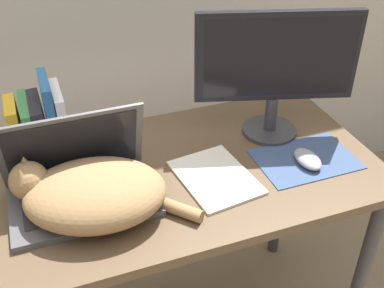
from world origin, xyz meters
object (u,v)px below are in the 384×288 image
(external_monitor, at_px, (276,67))
(cat, at_px, (91,193))
(book_row, at_px, (41,127))
(computer_mouse, at_px, (308,159))
(notepad, at_px, (215,177))
(laptop, at_px, (80,184))

(external_monitor, bearing_deg, cat, -163.18)
(book_row, bearing_deg, external_monitor, -9.32)
(computer_mouse, distance_m, book_row, 0.74)
(cat, distance_m, notepad, 0.34)
(computer_mouse, bearing_deg, external_monitor, 96.88)
(book_row, relative_size, notepad, 0.93)
(laptop, distance_m, computer_mouse, 0.62)
(notepad, bearing_deg, external_monitor, 32.35)
(external_monitor, distance_m, book_row, 0.67)
(laptop, height_order, computer_mouse, laptop)
(laptop, relative_size, cat, 0.83)
(cat, bearing_deg, laptop, 104.97)
(book_row, bearing_deg, cat, -73.84)
(computer_mouse, bearing_deg, book_row, 156.79)
(cat, distance_m, computer_mouse, 0.60)
(external_monitor, height_order, book_row, external_monitor)
(laptop, xyz_separation_m, book_row, (-0.06, 0.22, 0.05))
(computer_mouse, height_order, notepad, computer_mouse)
(cat, xyz_separation_m, external_monitor, (0.57, 0.17, 0.15))
(cat, bearing_deg, external_monitor, 16.82)
(cat, xyz_separation_m, computer_mouse, (0.60, -0.01, -0.05))
(laptop, bearing_deg, computer_mouse, -6.75)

